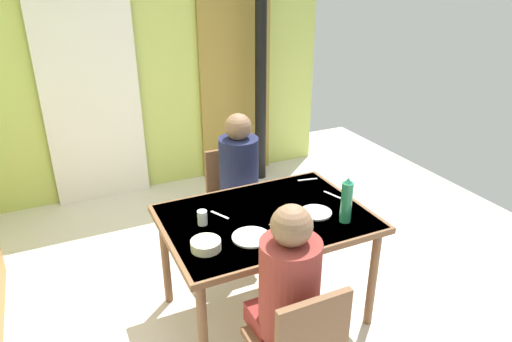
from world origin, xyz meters
TOP-DOWN VIEW (x-y plane):
  - ground_plane at (0.00, 0.00)m, footprint 6.20×6.20m
  - wall_back at (0.00, 2.38)m, footprint 4.12×0.10m
  - door_wooden at (1.07, 2.30)m, footprint 0.80×0.05m
  - stove_pipe_column at (1.24, 2.03)m, footprint 0.12×0.12m
  - curtain_panel at (-0.42, 2.28)m, footprint 0.90×0.03m
  - dining_table at (0.31, 0.02)m, footprint 1.29×0.92m
  - chair_far_diner at (0.42, 0.84)m, footprint 0.40×0.40m
  - person_near_diner at (0.10, -0.66)m, footprint 0.30×0.37m
  - person_far_diner at (0.42, 0.70)m, footprint 0.30×0.37m
  - water_bottle_green_near at (0.73, -0.24)m, footprint 0.07×0.07m
  - serving_bowl_center at (-0.15, -0.17)m, footprint 0.17×0.17m
  - dinner_plate_near_left at (0.62, -0.08)m, footprint 0.20×0.20m
  - dinner_plate_near_right at (0.12, -0.17)m, footprint 0.23×0.23m
  - drinking_glass_by_near_diner at (-0.08, 0.10)m, footprint 0.06×0.06m
  - cutlery_knife_near at (0.05, 0.15)m, footprint 0.08×0.14m
  - cutlery_fork_near at (0.85, 0.08)m, footprint 0.06×0.15m
  - cutlery_knife_far at (0.83, 0.37)m, footprint 0.15×0.04m
  - cutlery_fork_far at (0.35, -0.05)m, footprint 0.14×0.09m

SIDE VIEW (x-z plane):
  - ground_plane at x=0.00m, z-range 0.00..0.00m
  - chair_far_diner at x=0.42m, z-range 0.06..0.93m
  - dining_table at x=0.31m, z-range 0.30..1.06m
  - cutlery_knife_near at x=0.05m, z-range 0.76..0.76m
  - cutlery_fork_near at x=0.85m, z-range 0.76..0.76m
  - cutlery_knife_far at x=0.83m, z-range 0.76..0.76m
  - cutlery_fork_far at x=0.35m, z-range 0.76..0.76m
  - dinner_plate_near_left at x=0.62m, z-range 0.76..0.77m
  - dinner_plate_near_right at x=0.12m, z-range 0.76..0.77m
  - person_near_diner at x=0.10m, z-range 0.40..1.17m
  - person_far_diner at x=0.42m, z-range 0.40..1.17m
  - serving_bowl_center at x=-0.15m, z-range 0.76..0.81m
  - drinking_glass_by_near_diner at x=-0.08m, z-range 0.76..0.85m
  - water_bottle_green_near at x=0.73m, z-range 0.75..1.05m
  - door_wooden at x=1.07m, z-range 0.00..2.00m
  - curtain_panel at x=-0.42m, z-range 0.00..2.20m
  - wall_back at x=0.00m, z-range 0.00..2.62m
  - stove_pipe_column at x=1.24m, z-range 0.00..2.62m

